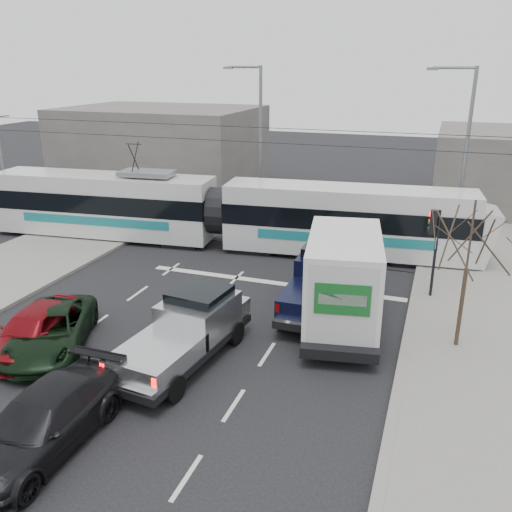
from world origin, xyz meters
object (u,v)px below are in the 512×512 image
(traffic_signal, at_px, (434,235))
(silver_pickup, at_px, (188,328))
(tram, at_px, (219,212))
(green_car, at_px, (51,330))
(street_lamp_far, at_px, (258,134))
(navy_pickup, at_px, (322,280))
(red_car, at_px, (35,329))
(bare_tree, at_px, (470,242))
(dark_car, at_px, (42,422))
(box_truck, at_px, (343,279))
(street_lamp_near, at_px, (463,148))

(traffic_signal, height_order, silver_pickup, traffic_signal)
(tram, bearing_deg, silver_pickup, -77.51)
(silver_pickup, height_order, green_car, silver_pickup)
(green_car, bearing_deg, street_lamp_far, 62.27)
(street_lamp_far, relative_size, tram, 0.35)
(navy_pickup, bearing_deg, silver_pickup, -122.33)
(green_car, bearing_deg, red_car, 178.00)
(silver_pickup, relative_size, navy_pickup, 1.07)
(traffic_signal, bearing_deg, red_car, -144.44)
(bare_tree, distance_m, navy_pickup, 5.87)
(green_car, bearing_deg, dark_car, -77.68)
(box_truck, height_order, navy_pickup, box_truck)
(green_car, bearing_deg, traffic_signal, 11.64)
(navy_pickup, bearing_deg, dark_car, -114.66)
(bare_tree, distance_m, box_truck, 4.55)
(street_lamp_near, height_order, green_car, street_lamp_near)
(box_truck, distance_m, navy_pickup, 1.53)
(red_car, bearing_deg, box_truck, 24.91)
(green_car, distance_m, red_car, 0.52)
(silver_pickup, bearing_deg, green_car, -161.26)
(tram, relative_size, dark_car, 4.97)
(navy_pickup, relative_size, green_car, 1.15)
(bare_tree, height_order, green_car, bare_tree)
(silver_pickup, height_order, box_truck, box_truck)
(dark_car, bearing_deg, box_truck, 59.03)
(traffic_signal, bearing_deg, tram, 161.82)
(street_lamp_near, relative_size, tram, 0.35)
(street_lamp_near, relative_size, red_car, 2.05)
(box_truck, bearing_deg, silver_pickup, -145.38)
(box_truck, bearing_deg, bare_tree, -18.03)
(bare_tree, bearing_deg, red_car, -160.50)
(street_lamp_far, height_order, navy_pickup, street_lamp_far)
(navy_pickup, xyz_separation_m, dark_car, (-4.71, -10.33, -0.44))
(traffic_signal, bearing_deg, street_lamp_far, 138.28)
(silver_pickup, bearing_deg, street_lamp_far, 108.27)
(tram, distance_m, red_car, 12.37)
(tram, xyz_separation_m, silver_pickup, (3.60, -11.03, -0.77))
(bare_tree, xyz_separation_m, dark_car, (-9.71, -8.71, -3.05))
(traffic_signal, distance_m, silver_pickup, 10.48)
(bare_tree, height_order, box_truck, bare_tree)
(street_lamp_near, distance_m, tram, 12.65)
(tram, bearing_deg, bare_tree, -37.97)
(green_car, height_order, dark_car, dark_car)
(street_lamp_far, bearing_deg, red_car, -94.80)
(street_lamp_far, height_order, dark_car, street_lamp_far)
(tram, height_order, silver_pickup, tram)
(silver_pickup, distance_m, navy_pickup, 6.08)
(traffic_signal, distance_m, navy_pickup, 4.80)
(bare_tree, bearing_deg, street_lamp_far, 131.12)
(traffic_signal, distance_m, green_car, 14.62)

